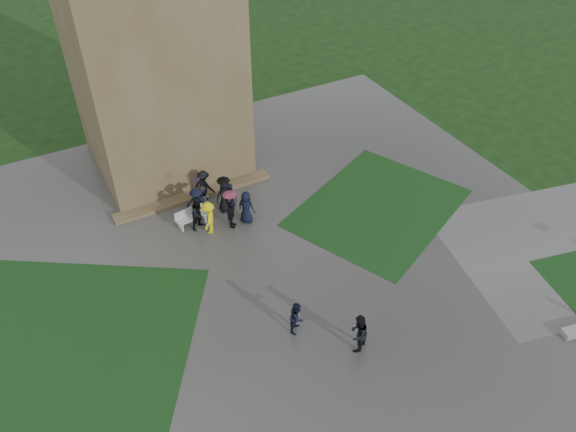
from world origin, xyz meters
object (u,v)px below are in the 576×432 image
bench (191,217)px  pedestrian_near (358,333)px  pedestrian_mid (297,317)px  tower (144,11)px

bench → pedestrian_near: size_ratio=0.90×
bench → pedestrian_near: (3.19, -10.73, 0.45)m
pedestrian_mid → pedestrian_near: bearing=-92.2°
tower → pedestrian_near: bearing=-82.5°
tower → pedestrian_near: tower is taller
tower → pedestrian_mid: (0.56, -15.19, -8.19)m
tower → bench: size_ratio=10.50×
pedestrian_near → tower: bearing=-113.8°
bench → pedestrian_mid: bearing=-87.5°
bench → pedestrian_mid: size_ratio=1.08×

